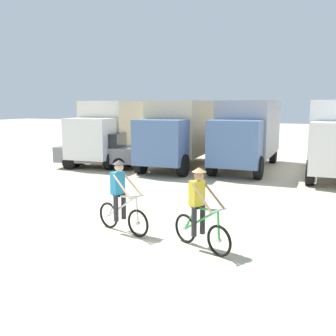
# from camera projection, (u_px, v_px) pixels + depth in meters

# --- Properties ---
(ground_plane) EXTENTS (120.00, 120.00, 0.00)m
(ground_plane) POSITION_uv_depth(u_px,v_px,m) (72.00, 239.00, 9.03)
(ground_plane) COLOR beige
(box_truck_cream_rv) EXTENTS (2.93, 6.93, 3.35)m
(box_truck_cream_rv) POSITION_uv_depth(u_px,v_px,m) (116.00, 128.00, 21.22)
(box_truck_cream_rv) COLOR beige
(box_truck_cream_rv) RESTS_ON ground
(box_truck_tan_camper) EXTENTS (2.75, 6.87, 3.35)m
(box_truck_tan_camper) POSITION_uv_depth(u_px,v_px,m) (181.00, 130.00, 19.39)
(box_truck_tan_camper) COLOR #CCB78E
(box_truck_tan_camper) RESTS_ON ground
(box_truck_grey_hauler) EXTENTS (2.59, 6.82, 3.35)m
(box_truck_grey_hauler) POSITION_uv_depth(u_px,v_px,m) (248.00, 131.00, 18.78)
(box_truck_grey_hauler) COLOR #9E9EA3
(box_truck_grey_hauler) RESTS_ON ground
(sedan_parked) EXTENTS (4.49, 2.67, 1.76)m
(sedan_parked) POSITION_uv_depth(u_px,v_px,m) (100.00, 150.00, 19.11)
(sedan_parked) COLOR slate
(sedan_parked) RESTS_ON ground
(cyclist_orange_shirt) EXTENTS (1.68, 0.64, 1.82)m
(cyclist_orange_shirt) POSITION_uv_depth(u_px,v_px,m) (121.00, 199.00, 9.39)
(cyclist_orange_shirt) COLOR black
(cyclist_orange_shirt) RESTS_ON ground
(cyclist_cowboy_hat) EXTENTS (1.58, 0.86, 1.82)m
(cyclist_cowboy_hat) POSITION_uv_depth(u_px,v_px,m) (200.00, 211.00, 8.29)
(cyclist_cowboy_hat) COLOR black
(cyclist_cowboy_hat) RESTS_ON ground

